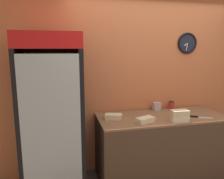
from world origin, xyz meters
TOP-DOWN VIEW (x-y plane):
  - wall_back at (0.00, 1.33)m, footprint 5.20×0.09m
  - prep_counter at (0.00, 0.91)m, footprint 1.77×0.73m
  - beverage_cooler at (-1.46, 0.99)m, footprint 0.74×0.69m
  - sandwich_stack_bottom at (0.12, 0.65)m, footprint 0.23×0.13m
  - sandwich_stack_middle at (0.12, 0.65)m, footprint 0.22×0.13m
  - sandwich_flat_left at (-0.32, 0.72)m, footprint 0.26×0.19m
  - sandwich_flat_right at (-0.68, 0.93)m, footprint 0.25×0.18m
  - chefs_knife at (0.44, 0.74)m, footprint 0.28×0.16m
  - condiment_jar at (0.30, 1.21)m, footprint 0.08×0.08m
  - napkin_dispenser at (0.06, 1.21)m, footprint 0.11×0.09m

SIDE VIEW (x-z plane):
  - prep_counter at x=0.00m, z-range 0.00..0.91m
  - chefs_knife at x=0.44m, z-range 0.90..0.92m
  - sandwich_flat_left at x=-0.32m, z-range 0.91..0.97m
  - sandwich_flat_right at x=-0.68m, z-range 0.91..0.97m
  - sandwich_stack_bottom at x=0.12m, z-range 0.91..0.98m
  - napkin_dispenser at x=0.06m, z-range 0.91..1.03m
  - condiment_jar at x=0.30m, z-range 0.90..1.03m
  - sandwich_stack_middle at x=0.12m, z-range 0.98..1.05m
  - beverage_cooler at x=-1.46m, z-range 0.09..2.09m
  - wall_back at x=0.00m, z-range 0.00..2.70m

